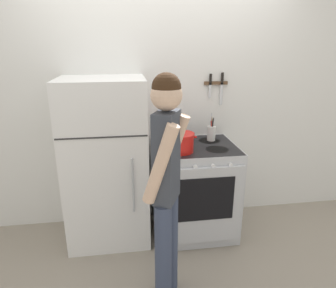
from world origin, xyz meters
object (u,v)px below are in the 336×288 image
Objects in this scene: refrigerator at (107,163)px; person at (167,182)px; stove_range at (194,189)px; tea_kettle at (176,136)px; dutch_oven_pot at (180,142)px; utensil_jar at (211,133)px.

person reaches higher than refrigerator.
tea_kettle is at bearing 135.32° from stove_range.
refrigerator is 0.89m from stove_range.
stove_range is 0.57m from dutch_oven_pot.
utensil_jar is 0.17× the size of person.
refrigerator is 6.82× the size of tea_kettle.
dutch_oven_pot is 0.18× the size of person.
tea_kettle is (-0.16, 0.16, 0.51)m from stove_range.
dutch_oven_pot is at bearing -143.72° from utensil_jar.
person is (0.44, -0.83, 0.17)m from refrigerator.
tea_kettle is at bearing 9.11° from refrigerator.
tea_kettle reaches higher than stove_range.
dutch_oven_pot is 1.08× the size of utensil_jar.
refrigerator is 0.71m from tea_kettle.
person is at bearing -61.95° from refrigerator.
person is (-0.58, -0.95, -0.04)m from utensil_jar.
dutch_oven_pot is 1.33× the size of tea_kettle.
utensil_jar is (1.03, 0.11, 0.22)m from refrigerator.
stove_range is (0.83, -0.05, -0.31)m from refrigerator.
dutch_oven_pot is at bearing 8.11° from person.
utensil_jar reaches higher than tea_kettle.
dutch_oven_pot is 0.46m from utensil_jar.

